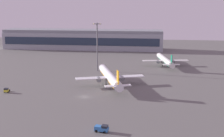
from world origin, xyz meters
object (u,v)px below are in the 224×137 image
object	(u,v)px
airplane_near_gate	(110,77)
pushback_tug	(6,90)
airplane_mid_apron	(165,60)
baggage_tractor	(102,128)
apron_light_east	(97,44)

from	to	relation	value
airplane_near_gate	pushback_tug	world-z (taller)	airplane_near_gate
airplane_near_gate	airplane_mid_apron	xyz separation A→B (m)	(28.39, 49.03, -0.53)
airplane_mid_apron	baggage_tractor	xyz separation A→B (m)	(-23.99, -102.61, -2.37)
apron_light_east	airplane_near_gate	bearing A→B (deg)	-69.69
airplane_mid_apron	apron_light_east	distance (m)	45.45
pushback_tug	airplane_near_gate	bearing A→B (deg)	-163.29
airplane_mid_apron	airplane_near_gate	bearing A→B (deg)	-130.45
apron_light_east	baggage_tractor	bearing A→B (deg)	-79.47
apron_light_east	airplane_mid_apron	bearing A→B (deg)	25.47
airplane_near_gate	apron_light_east	world-z (taller)	apron_light_east
pushback_tug	baggage_tractor	distance (m)	59.78
airplane_mid_apron	baggage_tractor	size ratio (longest dim) A/B	8.26
pushback_tug	apron_light_east	xyz separation A→B (m)	(32.24, 47.87, 14.56)
pushback_tug	baggage_tractor	bearing A→B (deg)	137.64
pushback_tug	airplane_mid_apron	bearing A→B (deg)	-142.56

